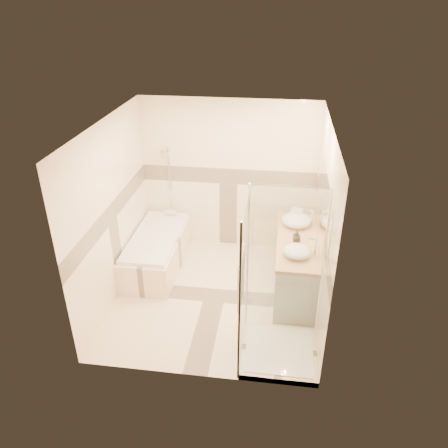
# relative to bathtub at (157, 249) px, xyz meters

# --- Properties ---
(room) EXTENTS (2.82, 3.02, 2.52)m
(room) POSITION_rel_bathtub_xyz_m (1.08, -0.64, 0.95)
(room) COLOR beige
(room) RESTS_ON ground
(bathtub) EXTENTS (0.75, 1.70, 0.56)m
(bathtub) POSITION_rel_bathtub_xyz_m (0.00, 0.00, 0.00)
(bathtub) COLOR #F5DFC4
(bathtub) RESTS_ON ground
(vanity) EXTENTS (0.58, 1.62, 0.85)m
(vanity) POSITION_rel_bathtub_xyz_m (2.15, -0.35, 0.12)
(vanity) COLOR white
(vanity) RESTS_ON ground
(shower_enclosure) EXTENTS (0.96, 0.93, 2.04)m
(shower_enclosure) POSITION_rel_bathtub_xyz_m (1.86, -1.62, 0.20)
(shower_enclosure) COLOR #F5DFC4
(shower_enclosure) RESTS_ON ground
(vessel_sink_near) EXTENTS (0.43, 0.43, 0.17)m
(vessel_sink_near) POSITION_rel_bathtub_xyz_m (2.13, 0.07, 0.63)
(vessel_sink_near) COLOR white
(vessel_sink_near) RESTS_ON vanity
(vessel_sink_far) EXTENTS (0.36, 0.36, 0.15)m
(vessel_sink_far) POSITION_rel_bathtub_xyz_m (2.13, -0.77, 0.62)
(vessel_sink_far) COLOR white
(vessel_sink_far) RESTS_ON vanity
(faucet_near) EXTENTS (0.11, 0.03, 0.27)m
(faucet_near) POSITION_rel_bathtub_xyz_m (2.35, 0.07, 0.70)
(faucet_near) COLOR silver
(faucet_near) RESTS_ON vanity
(faucet_far) EXTENTS (0.12, 0.03, 0.29)m
(faucet_far) POSITION_rel_bathtub_xyz_m (2.35, -0.77, 0.71)
(faucet_far) COLOR silver
(faucet_far) RESTS_ON vanity
(amenity_bottle_a) EXTENTS (0.10, 0.10, 0.16)m
(amenity_bottle_a) POSITION_rel_bathtub_xyz_m (2.13, -0.40, 0.62)
(amenity_bottle_a) COLOR black
(amenity_bottle_a) RESTS_ON vanity
(amenity_bottle_b) EXTENTS (0.12, 0.12, 0.14)m
(amenity_bottle_b) POSITION_rel_bathtub_xyz_m (2.13, -0.42, 0.61)
(amenity_bottle_b) COLOR black
(amenity_bottle_b) RESTS_ON vanity
(folded_towels) EXTENTS (0.23, 0.32, 0.09)m
(folded_towels) POSITION_rel_bathtub_xyz_m (2.13, 0.35, 0.59)
(folded_towels) COLOR white
(folded_towels) RESTS_ON vanity
(rolled_towel) EXTENTS (0.20, 0.09, 0.09)m
(rolled_towel) POSITION_rel_bathtub_xyz_m (0.07, 0.70, 0.30)
(rolled_towel) COLOR white
(rolled_towel) RESTS_ON bathtub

